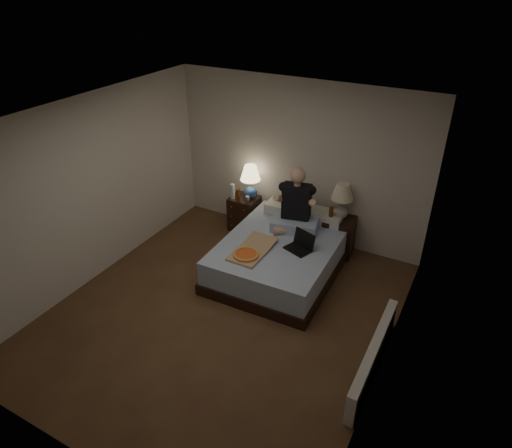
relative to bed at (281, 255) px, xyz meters
The scene contains 19 objects.
floor 1.24m from the bed, 101.66° to the right, with size 4.00×4.50×0.00m, color brown.
ceiling 2.56m from the bed, 101.66° to the right, with size 4.00×4.50×0.00m, color white.
wall_back 1.48m from the bed, 103.08° to the left, with size 4.00×2.50×0.00m, color beige.
wall_front 3.59m from the bed, 94.09° to the right, with size 4.00×2.50×0.00m, color beige.
wall_left 2.73m from the bed, 152.05° to the right, with size 4.50×2.50×0.00m, color beige.
wall_right 2.34m from the bed, 34.19° to the right, with size 4.50×2.50×0.00m, color beige.
bed is the anchor object (origin of this frame).
nightstand_left 1.31m from the bed, 142.98° to the left, with size 0.44×0.40×0.57m, color black.
nightstand_right 1.01m from the bed, 56.14° to the left, with size 0.45×0.40×0.58m, color black.
lamp_left 1.40m from the bed, 138.79° to the left, with size 0.32×0.32×0.56m, color navy, non-canonical shape.
lamp_right 1.19m from the bed, 57.44° to the left, with size 0.32×0.32×0.56m, color gray, non-canonical shape.
water_bottle 1.45m from the bed, 150.35° to the left, with size 0.07×0.07×0.25m, color white.
soda_can 1.21m from the bed, 143.61° to the left, with size 0.07×0.07×0.10m, color #A3A49F.
beer_bottle_left 1.28m from the bed, 150.18° to the left, with size 0.06×0.06×0.23m, color #592B0C.
beer_bottle_right 0.96m from the bed, 58.34° to the left, with size 0.06×0.06×0.23m, color #61290D.
person 0.82m from the bed, 86.17° to the left, with size 0.66×0.52×0.93m, color black, non-canonical shape.
laptop 0.49m from the bed, 20.40° to the right, with size 0.34×0.28×0.24m, color black, non-canonical shape.
pizza_box 0.71m from the bed, 110.58° to the right, with size 0.40×0.76×0.08m, color tan, non-canonical shape.
radiator 2.08m from the bed, 35.82° to the right, with size 0.10×1.60×0.40m, color silver.
Camera 1 is at (2.50, -3.73, 3.89)m, focal length 32.00 mm.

